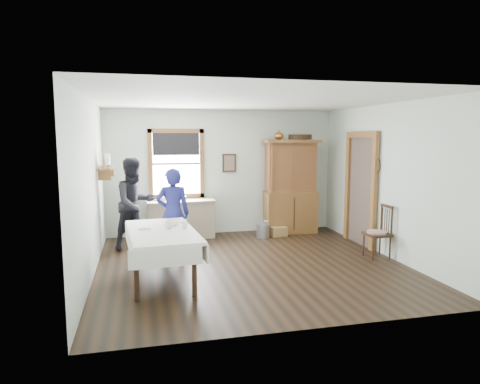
# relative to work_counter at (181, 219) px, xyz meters

# --- Properties ---
(room) EXTENTS (5.01, 5.01, 2.70)m
(room) POSITION_rel_work_counter_xyz_m (0.95, -2.16, 0.95)
(room) COLOR black
(room) RESTS_ON ground
(window) EXTENTS (1.18, 0.07, 1.48)m
(window) POSITION_rel_work_counter_xyz_m (-0.05, 0.30, 1.23)
(window) COLOR white
(window) RESTS_ON room
(doorway) EXTENTS (0.09, 1.14, 2.22)m
(doorway) POSITION_rel_work_counter_xyz_m (3.41, -1.31, 0.76)
(doorway) COLOR #4F4138
(doorway) RESTS_ON room
(wall_shelf) EXTENTS (0.24, 1.00, 0.44)m
(wall_shelf) POSITION_rel_work_counter_xyz_m (-1.42, -0.63, 1.17)
(wall_shelf) COLOR brown
(wall_shelf) RESTS_ON room
(framed_picture) EXTENTS (0.30, 0.04, 0.40)m
(framed_picture) POSITION_rel_work_counter_xyz_m (1.10, 0.30, 1.15)
(framed_picture) COLOR #362013
(framed_picture) RESTS_ON room
(rug_beater) EXTENTS (0.01, 0.27, 0.27)m
(rug_beater) POSITION_rel_work_counter_xyz_m (3.40, -1.86, 1.32)
(rug_beater) COLOR black
(rug_beater) RESTS_ON room
(work_counter) EXTENTS (1.43, 0.61, 0.80)m
(work_counter) POSITION_rel_work_counter_xyz_m (0.00, 0.00, 0.00)
(work_counter) COLOR tan
(work_counter) RESTS_ON room
(china_hutch) EXTENTS (1.23, 0.62, 2.05)m
(china_hutch) POSITION_rel_work_counter_xyz_m (2.42, -0.01, 0.62)
(china_hutch) COLOR brown
(china_hutch) RESTS_ON room
(dining_table) EXTENTS (1.13, 1.94, 0.75)m
(dining_table) POSITION_rel_work_counter_xyz_m (-0.52, -2.58, -0.03)
(dining_table) COLOR white
(dining_table) RESTS_ON room
(spindle_chair) EXTENTS (0.44, 0.44, 0.95)m
(spindle_chair) POSITION_rel_work_counter_xyz_m (3.20, -2.30, 0.07)
(spindle_chair) COLOR #362013
(spindle_chair) RESTS_ON room
(pail) EXTENTS (0.33, 0.33, 0.29)m
(pail) POSITION_rel_work_counter_xyz_m (1.70, -0.34, -0.26)
(pail) COLOR #A3A6AC
(pail) RESTS_ON room
(wicker_basket) EXTENTS (0.36, 0.27, 0.20)m
(wicker_basket) POSITION_rel_work_counter_xyz_m (2.06, -0.29, -0.30)
(wicker_basket) COLOR #A08248
(wicker_basket) RESTS_ON room
(woman_blue) EXTENTS (0.56, 0.39, 1.47)m
(woman_blue) POSITION_rel_work_counter_xyz_m (-0.27, -1.47, 0.33)
(woman_blue) COLOR navy
(woman_blue) RESTS_ON room
(figure_dark) EXTENTS (0.98, 0.92, 1.60)m
(figure_dark) POSITION_rel_work_counter_xyz_m (-0.92, -0.62, 0.40)
(figure_dark) COLOR black
(figure_dark) RESTS_ON room
(table_cup_a) EXTENTS (0.15, 0.15, 0.11)m
(table_cup_a) POSITION_rel_work_counter_xyz_m (-0.41, -2.48, 0.40)
(table_cup_a) COLOR white
(table_cup_a) RESTS_ON dining_table
(table_cup_b) EXTENTS (0.11, 0.11, 0.09)m
(table_cup_b) POSITION_rel_work_counter_xyz_m (-0.18, -2.52, 0.39)
(table_cup_b) COLOR white
(table_cup_b) RESTS_ON dining_table
(table_bowl) EXTENTS (0.26, 0.26, 0.05)m
(table_bowl) POSITION_rel_work_counter_xyz_m (-0.36, -2.28, 0.37)
(table_bowl) COLOR white
(table_bowl) RESTS_ON dining_table
(counter_book) EXTENTS (0.24, 0.26, 0.02)m
(counter_book) POSITION_rel_work_counter_xyz_m (-0.52, -0.00, 0.41)
(counter_book) COLOR #745D4D
(counter_book) RESTS_ON work_counter
(counter_bowl) EXTENTS (0.22, 0.22, 0.07)m
(counter_bowl) POSITION_rel_work_counter_xyz_m (-0.36, 0.11, 0.44)
(counter_bowl) COLOR white
(counter_bowl) RESTS_ON work_counter
(shelf_bowl) EXTENTS (0.22, 0.22, 0.05)m
(shelf_bowl) POSITION_rel_work_counter_xyz_m (-1.42, -0.61, 1.19)
(shelf_bowl) COLOR white
(shelf_bowl) RESTS_ON wall_shelf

